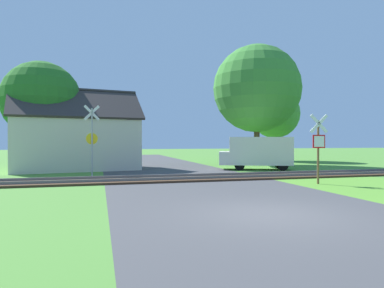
{
  "coord_description": "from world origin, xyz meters",
  "views": [
    {
      "loc": [
        -4.33,
        -8.17,
        1.93
      ],
      "look_at": [
        0.5,
        9.68,
        1.8
      ],
      "focal_mm": 32.0,
      "sensor_mm": 36.0,
      "label": 1
    }
  ],
  "objects_px": {
    "tree_right": "(257,89)",
    "stop_sign_near": "(318,144)",
    "tree_left": "(42,100)",
    "crossing_sign_far": "(92,136)",
    "house": "(76,141)",
    "mail_truck": "(258,152)",
    "tree_far": "(275,114)"
  },
  "relations": [
    {
      "from": "tree_right",
      "to": "stop_sign_near",
      "type": "bearing_deg",
      "value": -103.21
    },
    {
      "from": "tree_left",
      "to": "tree_right",
      "type": "distance_m",
      "value": 16.4
    },
    {
      "from": "tree_left",
      "to": "tree_right",
      "type": "relative_size",
      "value": 0.76
    },
    {
      "from": "stop_sign_near",
      "to": "crossing_sign_far",
      "type": "relative_size",
      "value": 0.8
    },
    {
      "from": "house",
      "to": "stop_sign_near",
      "type": "bearing_deg",
      "value": -54.4
    },
    {
      "from": "house",
      "to": "mail_truck",
      "type": "distance_m",
      "value": 12.58
    },
    {
      "from": "tree_left",
      "to": "mail_truck",
      "type": "relative_size",
      "value": 1.42
    },
    {
      "from": "house",
      "to": "tree_far",
      "type": "height_order",
      "value": "tree_far"
    },
    {
      "from": "stop_sign_near",
      "to": "mail_truck",
      "type": "bearing_deg",
      "value": -91.06
    },
    {
      "from": "crossing_sign_far",
      "to": "mail_truck",
      "type": "xyz_separation_m",
      "value": [
        10.93,
        1.68,
        -0.99
      ]
    },
    {
      "from": "crossing_sign_far",
      "to": "stop_sign_near",
      "type": "bearing_deg",
      "value": -40.36
    },
    {
      "from": "crossing_sign_far",
      "to": "house",
      "type": "xyz_separation_m",
      "value": [
        -1.16,
        5.11,
        -0.29
      ]
    },
    {
      "from": "mail_truck",
      "to": "tree_left",
      "type": "bearing_deg",
      "value": 95.96
    },
    {
      "from": "tree_far",
      "to": "crossing_sign_far",
      "type": "bearing_deg",
      "value": -147.23
    },
    {
      "from": "stop_sign_near",
      "to": "crossing_sign_far",
      "type": "height_order",
      "value": "crossing_sign_far"
    },
    {
      "from": "house",
      "to": "tree_right",
      "type": "height_order",
      "value": "tree_right"
    },
    {
      "from": "crossing_sign_far",
      "to": "house",
      "type": "bearing_deg",
      "value": 94.97
    },
    {
      "from": "stop_sign_near",
      "to": "tree_far",
      "type": "xyz_separation_m",
      "value": [
        7.49,
        17.66,
        2.95
      ]
    },
    {
      "from": "stop_sign_near",
      "to": "house",
      "type": "relative_size",
      "value": 0.35
    },
    {
      "from": "tree_left",
      "to": "tree_far",
      "type": "bearing_deg",
      "value": 15.12
    },
    {
      "from": "house",
      "to": "tree_left",
      "type": "bearing_deg",
      "value": 159.38
    },
    {
      "from": "stop_sign_near",
      "to": "mail_truck",
      "type": "height_order",
      "value": "stop_sign_near"
    },
    {
      "from": "stop_sign_near",
      "to": "tree_far",
      "type": "height_order",
      "value": "tree_far"
    },
    {
      "from": "stop_sign_near",
      "to": "house",
      "type": "xyz_separation_m",
      "value": [
        -11.17,
        11.51,
        0.13
      ]
    },
    {
      "from": "tree_right",
      "to": "mail_truck",
      "type": "relative_size",
      "value": 1.88
    },
    {
      "from": "tree_far",
      "to": "stop_sign_near",
      "type": "bearing_deg",
      "value": -112.98
    },
    {
      "from": "tree_left",
      "to": "tree_right",
      "type": "height_order",
      "value": "tree_right"
    },
    {
      "from": "crossing_sign_far",
      "to": "tree_right",
      "type": "height_order",
      "value": "tree_right"
    },
    {
      "from": "crossing_sign_far",
      "to": "tree_far",
      "type": "height_order",
      "value": "tree_far"
    },
    {
      "from": "house",
      "to": "tree_far",
      "type": "relative_size",
      "value": 1.25
    },
    {
      "from": "tree_right",
      "to": "tree_far",
      "type": "height_order",
      "value": "tree_right"
    },
    {
      "from": "stop_sign_near",
      "to": "tree_right",
      "type": "distance_m",
      "value": 13.34
    }
  ]
}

